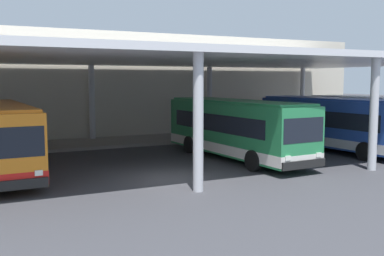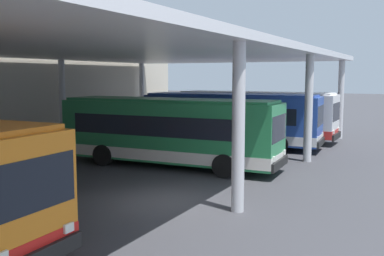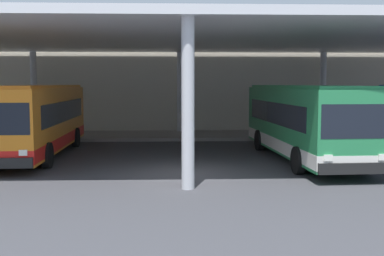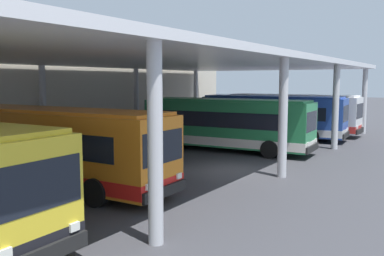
# 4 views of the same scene
# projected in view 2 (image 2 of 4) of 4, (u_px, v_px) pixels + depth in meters

# --- Properties ---
(ground_plane) EXTENTS (200.00, 200.00, 0.00)m
(ground_plane) POSITION_uv_depth(u_px,v_px,m) (169.00, 201.00, 15.16)
(ground_plane) COLOR #3D3D42
(canopy_shelter) EXTENTS (40.00, 17.00, 5.55)m
(canopy_shelter) POSITION_uv_depth(u_px,v_px,m) (44.00, 48.00, 17.08)
(canopy_shelter) COLOR silver
(canopy_shelter) RESTS_ON ground
(bus_middle_bay) EXTENTS (3.07, 10.64, 3.17)m
(bus_middle_bay) POSITION_uv_depth(u_px,v_px,m) (169.00, 131.00, 20.83)
(bus_middle_bay) COLOR #28844C
(bus_middle_bay) RESTS_ON ground
(bus_far_bay) EXTENTS (3.27, 10.68, 3.17)m
(bus_far_bay) POSITION_uv_depth(u_px,v_px,m) (231.00, 119.00, 26.65)
(bus_far_bay) COLOR #284CA8
(bus_far_bay) RESTS_ON ground
(bus_departing) EXTENTS (2.75, 10.54, 3.17)m
(bus_departing) POSITION_uv_depth(u_px,v_px,m) (255.00, 115.00, 29.57)
(bus_departing) COLOR white
(bus_departing) RESTS_ON ground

